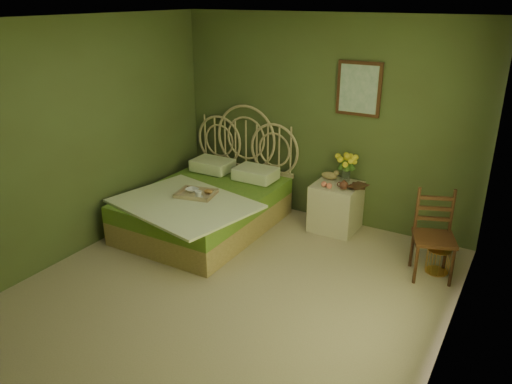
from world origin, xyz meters
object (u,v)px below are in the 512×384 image
Objects in this scene: nightstand at (337,202)px; birdcage at (438,257)px; chair at (437,229)px; bed at (207,204)px.

nightstand reaches higher than birdcage.
chair is 0.35m from birdcage.
nightstand is at bearing 161.40° from birdcage.
birdcage is (1.35, -0.45, -0.19)m from nightstand.
bed reaches higher than nightstand.
bed reaches higher than birdcage.
nightstand reaches higher than chair.
bed is at bearing -152.00° from nightstand.
birdcage is at bearing 21.10° from chair.
birdcage is at bearing -18.60° from nightstand.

